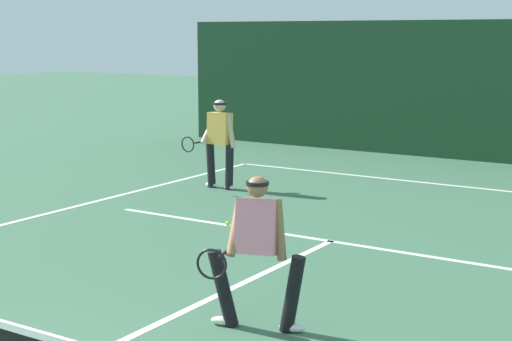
{
  "coord_description": "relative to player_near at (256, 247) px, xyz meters",
  "views": [
    {
      "loc": [
        4.89,
        -3.28,
        2.88
      ],
      "look_at": [
        -0.91,
        5.86,
        1.0
      ],
      "focal_mm": 55.61,
      "sensor_mm": 36.0,
      "label": 1
    }
  ],
  "objects": [
    {
      "name": "court_line_centre",
      "position": [
        -0.91,
        0.2,
        -0.83
      ],
      "size": [
        0.1,
        6.4,
        0.01
      ],
      "primitive_type": "cube",
      "color": "white",
      "rests_on": "ground_plane"
    },
    {
      "name": "player_far",
      "position": [
        -4.43,
        5.69,
        0.08
      ],
      "size": [
        0.81,
        0.85,
        1.67
      ],
      "rotation": [
        0.0,
        0.0,
        3.12
      ],
      "color": "black",
      "rests_on": "ground_plane"
    },
    {
      "name": "court_line_service",
      "position": [
        -0.91,
        3.37,
        -0.83
      ],
      "size": [
        7.6,
        0.1,
        0.01
      ],
      "primitive_type": "cube",
      "color": "white",
      "rests_on": "ground_plane"
    },
    {
      "name": "tennis_ball",
      "position": [
        -2.65,
        3.36,
        -0.8
      ],
      "size": [
        0.07,
        0.07,
        0.07
      ],
      "primitive_type": "sphere",
      "color": "#D1E033",
      "rests_on": "ground_plane"
    },
    {
      "name": "back_fence_windscreen",
      "position": [
        -0.91,
        11.5,
        0.75
      ],
      "size": [
        16.54,
        0.12,
        3.18
      ],
      "primitive_type": "cube",
      "color": "#1A3B24",
      "rests_on": "ground_plane"
    },
    {
      "name": "player_near",
      "position": [
        0.0,
        0.0,
        0.0
      ],
      "size": [
        0.99,
        0.91,
        1.54
      ],
      "rotation": [
        0.0,
        0.0,
        3.44
      ],
      "color": "black",
      "rests_on": "ground_plane"
    },
    {
      "name": "court_line_baseline_far",
      "position": [
        -0.91,
        8.3,
        -0.83
      ],
      "size": [
        9.32,
        0.1,
        0.01
      ],
      "primitive_type": "cube",
      "color": "white",
      "rests_on": "ground_plane"
    }
  ]
}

